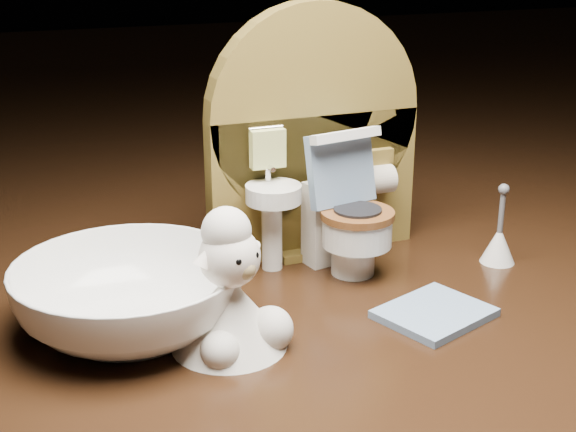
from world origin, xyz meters
The scene contains 6 objects.
backdrop_panel centered at (0.00, 0.06, 0.07)m, with size 0.13×0.05×0.15m.
toy_toilet centered at (0.01, 0.03, 0.03)m, with size 0.05×0.06×0.08m.
bath_mat centered at (0.02, -0.04, 0.00)m, with size 0.05×0.04×0.00m, color #6C88A8.
toilet_brush centered at (0.10, 0.01, 0.01)m, with size 0.02×0.02×0.05m.
plush_lamb centered at (-0.08, -0.03, 0.02)m, with size 0.06×0.06×0.07m.
ceramic_bowl centered at (-0.12, 0.00, 0.02)m, with size 0.11×0.11×0.04m, color white.
Camera 1 is at (-0.18, -0.36, 0.19)m, focal length 50.00 mm.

